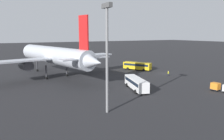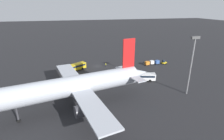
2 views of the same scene
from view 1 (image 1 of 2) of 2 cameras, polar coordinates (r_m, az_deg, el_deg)
The scene contains 7 objects.
ground_plane at distance 80.36m, azimuth 13.42°, elevation -0.94°, with size 600.00×600.00×0.00m, color #232326.
airplane at distance 73.38m, azimuth -14.89°, elevation 3.64°, with size 49.88×42.67×18.90m.
shuttle_bus_near at distance 86.21m, azimuth 6.60°, elevation 1.20°, with size 10.91×7.99×3.03m.
shuttle_bus_far at distance 56.16m, azimuth 6.33°, elevation -3.32°, with size 11.79×5.73×3.00m.
worker_person at distance 76.28m, azimuth 14.49°, elevation -0.87°, with size 0.38×0.38×1.74m.
cargo_cart_orange at distance 60.64m, azimuth 25.41°, elevation -3.85°, with size 2.13×1.85×2.06m.
light_pole at distance 38.27m, azimuth -1.32°, elevation 5.71°, with size 2.80×0.70×19.34m.
Camera 1 is at (-58.04, 53.71, 14.29)m, focal length 35.00 mm.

